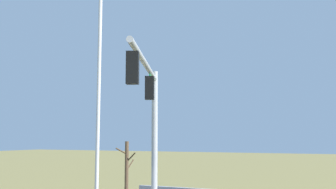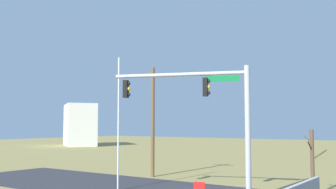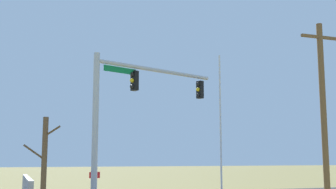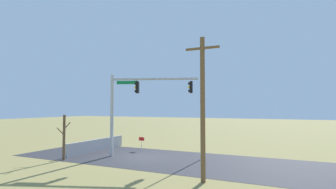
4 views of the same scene
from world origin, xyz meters
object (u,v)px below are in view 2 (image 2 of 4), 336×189
Objects in this scene: bare_tree at (312,161)px; open_sign at (199,189)px; signal_mast at (210,105)px; flagpole at (118,123)px; utility_pole at (153,119)px; distant_building at (80,125)px.

bare_tree reaches higher than open_sign.
bare_tree is at bearing 40.10° from signal_mast.
utility_pole is at bearing 109.15° from flagpole.
flagpole is 6.18m from utility_pole.
distant_building is (-43.27, 30.34, -1.05)m from signal_mast.
open_sign is (8.43, -7.64, -3.16)m from utility_pole.
open_sign is at bearing -69.30° from signal_mast.
utility_pole is 6.41× the size of open_sign.
bare_tree is (11.45, -1.23, -2.29)m from utility_pole.
open_sign is (6.40, -1.81, -2.86)m from flagpole.
flagpole is at bearing -70.85° from utility_pole.
flagpole is at bearing 175.80° from distant_building.
distant_building is (-44.38, 33.28, 2.73)m from open_sign.
signal_mast is 0.72× the size of distant_building.
utility_pole reaches higher than signal_mast.
distant_building reaches higher than open_sign.
distant_building is (-37.97, 31.46, -0.13)m from flagpole.
signal_mast reaches higher than open_sign.
bare_tree is at bearing 64.81° from open_sign.
flagpole is 6.17× the size of open_sign.
distant_building is at bearing 140.36° from flagpole.
utility_pole is at bearing 173.89° from bare_tree.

